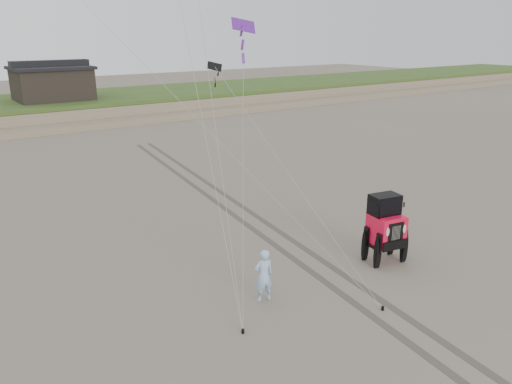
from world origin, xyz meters
The scene contains 8 objects.
ground centered at (0.00, 0.00, 0.00)m, with size 160.00×160.00×0.00m, color #6B6054.
dune_ridge centered at (0.00, 37.50, 0.82)m, with size 160.00×14.25×1.73m.
cabin centered at (2.00, 37.00, 3.24)m, with size 6.40×5.40×3.35m.
jeep centered at (3.23, 0.85, 0.93)m, with size 2.14×4.97×1.85m, color #F41037, non-canonical shape.
man centered at (-1.60, 1.13, 0.79)m, with size 0.58×0.38×1.59m, color #97C3EA.
stake_main centered at (-3.02, 0.10, 0.06)m, with size 0.08×0.08×0.12m, color black.
stake_aux centered at (0.77, -1.24, 0.06)m, with size 0.08×0.08×0.12m, color black.
tire_tracks centered at (2.00, 8.00, 0.00)m, with size 5.22×29.74×0.01m.
Camera 1 is at (-9.20, -9.12, 7.40)m, focal length 35.00 mm.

